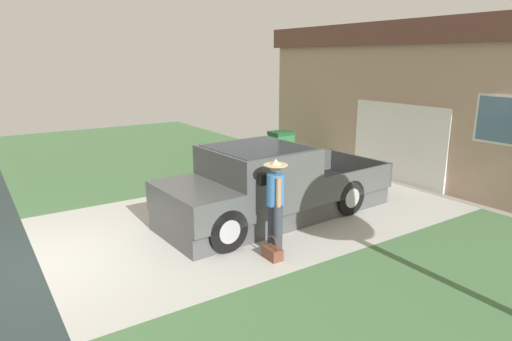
{
  "coord_description": "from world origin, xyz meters",
  "views": [
    {
      "loc": [
        7.69,
        -0.72,
        3.41
      ],
      "look_at": [
        0.7,
        3.96,
        1.23
      ],
      "focal_mm": 30.77,
      "sensor_mm": 36.0,
      "label": 1
    }
  ],
  "objects_px": {
    "handbag": "(272,252)",
    "pickup_truck": "(263,188)",
    "house_with_garage": "(451,95)",
    "wheeled_trash_bin": "(281,146)",
    "person_with_hat": "(275,202)"
  },
  "relations": [
    {
      "from": "pickup_truck",
      "to": "house_with_garage",
      "type": "distance_m",
      "value": 8.49
    },
    {
      "from": "wheeled_trash_bin",
      "to": "person_with_hat",
      "type": "bearing_deg",
      "value": -37.81
    },
    {
      "from": "house_with_garage",
      "to": "wheeled_trash_bin",
      "type": "relative_size",
      "value": 9.46
    },
    {
      "from": "pickup_truck",
      "to": "handbag",
      "type": "relative_size",
      "value": 12.75
    },
    {
      "from": "handbag",
      "to": "house_with_garage",
      "type": "bearing_deg",
      "value": 106.95
    },
    {
      "from": "person_with_hat",
      "to": "handbag",
      "type": "xyz_separation_m",
      "value": [
        0.23,
        -0.22,
        -0.82
      ]
    },
    {
      "from": "house_with_garage",
      "to": "wheeled_trash_bin",
      "type": "height_order",
      "value": "house_with_garage"
    },
    {
      "from": "handbag",
      "to": "house_with_garage",
      "type": "height_order",
      "value": "house_with_garage"
    },
    {
      "from": "pickup_truck",
      "to": "handbag",
      "type": "xyz_separation_m",
      "value": [
        1.68,
        -0.95,
        -0.59
      ]
    },
    {
      "from": "handbag",
      "to": "wheeled_trash_bin",
      "type": "relative_size",
      "value": 0.4
    },
    {
      "from": "house_with_garage",
      "to": "pickup_truck",
      "type": "bearing_deg",
      "value": -82.19
    },
    {
      "from": "wheeled_trash_bin",
      "to": "pickup_truck",
      "type": "bearing_deg",
      "value": -41.21
    },
    {
      "from": "pickup_truck",
      "to": "handbag",
      "type": "bearing_deg",
      "value": 147.6
    },
    {
      "from": "person_with_hat",
      "to": "house_with_garage",
      "type": "height_order",
      "value": "house_with_garage"
    },
    {
      "from": "handbag",
      "to": "pickup_truck",
      "type": "bearing_deg",
      "value": 150.52
    }
  ]
}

